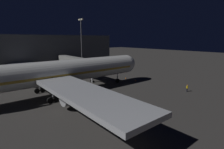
{
  "coord_description": "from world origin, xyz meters",
  "views": [
    {
      "loc": [
        -37.9,
        19.92,
        12.74
      ],
      "look_at": [
        -3.0,
        -8.65,
        3.5
      ],
      "focal_mm": 28.23,
      "sensor_mm": 36.0,
      "label": 1
    }
  ],
  "objects_px": {
    "traffic_cone_nose_starboard": "(126,78)",
    "jet_bridge": "(79,62)",
    "apron_floodlight_mast": "(81,41)",
    "airliner_at_gate": "(40,75)",
    "ground_crew_by_belt_loader": "(187,88)",
    "traffic_cone_nose_port": "(136,80)"
  },
  "relations": [
    {
      "from": "ground_crew_by_belt_loader",
      "to": "traffic_cone_nose_starboard",
      "type": "relative_size",
      "value": 3.19
    },
    {
      "from": "ground_crew_by_belt_loader",
      "to": "traffic_cone_nose_starboard",
      "type": "distance_m",
      "value": 19.86
    },
    {
      "from": "apron_floodlight_mast",
      "to": "traffic_cone_nose_starboard",
      "type": "xyz_separation_m",
      "value": [
        -23.3,
        -2.54,
        -11.38
      ]
    },
    {
      "from": "jet_bridge",
      "to": "traffic_cone_nose_starboard",
      "type": "xyz_separation_m",
      "value": [
        -10.37,
        -10.94,
        -5.02
      ]
    },
    {
      "from": "ground_crew_by_belt_loader",
      "to": "traffic_cone_nose_port",
      "type": "xyz_separation_m",
      "value": [
        15.38,
        1.71,
        -0.69
      ]
    },
    {
      "from": "airliner_at_gate",
      "to": "traffic_cone_nose_port",
      "type": "height_order",
      "value": "airliner_at_gate"
    },
    {
      "from": "airliner_at_gate",
      "to": "ground_crew_by_belt_loader",
      "type": "xyz_separation_m",
      "value": [
        -17.58,
        -28.98,
        -4.21
      ]
    },
    {
      "from": "airliner_at_gate",
      "to": "traffic_cone_nose_port",
      "type": "bearing_deg",
      "value": -94.61
    },
    {
      "from": "apron_floodlight_mast",
      "to": "traffic_cone_nose_port",
      "type": "height_order",
      "value": "apron_floodlight_mast"
    },
    {
      "from": "airliner_at_gate",
      "to": "ground_crew_by_belt_loader",
      "type": "bearing_deg",
      "value": -121.23
    },
    {
      "from": "ground_crew_by_belt_loader",
      "to": "traffic_cone_nose_port",
      "type": "distance_m",
      "value": 15.48
    },
    {
      "from": "jet_bridge",
      "to": "ground_crew_by_belt_loader",
      "type": "distance_m",
      "value": 32.98
    },
    {
      "from": "airliner_at_gate",
      "to": "traffic_cone_nose_starboard",
      "type": "bearing_deg",
      "value": -85.39
    },
    {
      "from": "traffic_cone_nose_port",
      "to": "traffic_cone_nose_starboard",
      "type": "distance_m",
      "value": 4.4
    },
    {
      "from": "airliner_at_gate",
      "to": "traffic_cone_nose_port",
      "type": "distance_m",
      "value": 27.8
    },
    {
      "from": "traffic_cone_nose_starboard",
      "to": "jet_bridge",
      "type": "bearing_deg",
      "value": 46.54
    },
    {
      "from": "jet_bridge",
      "to": "apron_floodlight_mast",
      "type": "height_order",
      "value": "apron_floodlight_mast"
    },
    {
      "from": "airliner_at_gate",
      "to": "jet_bridge",
      "type": "xyz_separation_m",
      "value": [
        12.57,
        -16.33,
        0.12
      ]
    },
    {
      "from": "airliner_at_gate",
      "to": "apron_floodlight_mast",
      "type": "distance_m",
      "value": 36.11
    },
    {
      "from": "jet_bridge",
      "to": "ground_crew_by_belt_loader",
      "type": "height_order",
      "value": "jet_bridge"
    },
    {
      "from": "airliner_at_gate",
      "to": "ground_crew_by_belt_loader",
      "type": "relative_size",
      "value": 32.44
    },
    {
      "from": "apron_floodlight_mast",
      "to": "traffic_cone_nose_starboard",
      "type": "distance_m",
      "value": 26.05
    }
  ]
}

